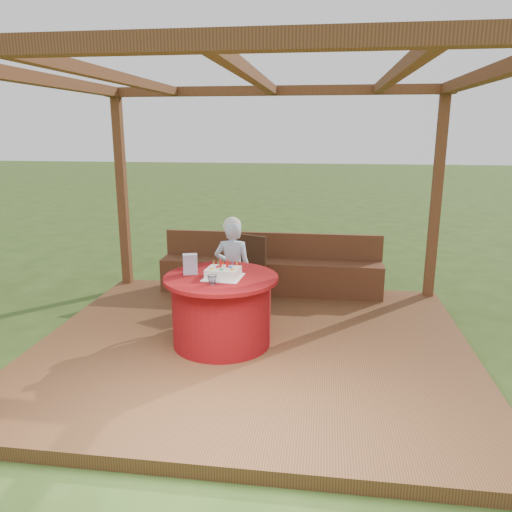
{
  "coord_description": "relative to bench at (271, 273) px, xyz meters",
  "views": [
    {
      "loc": [
        0.7,
        -4.81,
        2.31
      ],
      "look_at": [
        0.0,
        0.25,
        1.0
      ],
      "focal_mm": 35.0,
      "sensor_mm": 36.0,
      "label": 1
    }
  ],
  "objects": [
    {
      "name": "ground",
      "position": [
        0.0,
        -1.72,
        -0.38
      ],
      "size": [
        60.0,
        60.0,
        0.0
      ],
      "primitive_type": "plane",
      "color": "#2D4617",
      "rests_on": "ground"
    },
    {
      "name": "deck",
      "position": [
        0.0,
        -1.72,
        -0.32
      ],
      "size": [
        4.5,
        4.0,
        0.12
      ],
      "primitive_type": "cube",
      "color": "brown",
      "rests_on": "ground"
    },
    {
      "name": "pergola",
      "position": [
        0.0,
        -1.72,
        2.02
      ],
      "size": [
        4.5,
        4.0,
        2.72
      ],
      "color": "brown",
      "rests_on": "deck"
    },
    {
      "name": "bench",
      "position": [
        0.0,
        0.0,
        0.0
      ],
      "size": [
        3.0,
        0.42,
        0.8
      ],
      "color": "brown",
      "rests_on": "deck"
    },
    {
      "name": "table",
      "position": [
        -0.32,
        -1.77,
        0.11
      ],
      "size": [
        1.17,
        1.17,
        0.73
      ],
      "color": "#9B1110",
      "rests_on": "deck"
    },
    {
      "name": "chair",
      "position": [
        -0.25,
        -0.43,
        0.2
      ],
      "size": [
        0.54,
        0.54,
        0.86
      ],
      "color": "#321D10",
      "rests_on": "deck"
    },
    {
      "name": "elderly_woman",
      "position": [
        -0.34,
        -1.01,
        0.35
      ],
      "size": [
        0.44,
        0.3,
        1.21
      ],
      "color": "#A3D1F2",
      "rests_on": "deck"
    },
    {
      "name": "birthday_cake",
      "position": [
        -0.29,
        -1.81,
        0.52
      ],
      "size": [
        0.4,
        0.4,
        0.17
      ],
      "color": "white",
      "rests_on": "table"
    },
    {
      "name": "gift_bag",
      "position": [
        -0.65,
        -1.72,
        0.57
      ],
      "size": [
        0.17,
        0.13,
        0.21
      ],
      "primitive_type": "cube",
      "rotation": [
        0.0,
        0.0,
        0.29
      ],
      "color": "#D98DC3",
      "rests_on": "table"
    },
    {
      "name": "drinking_glass",
      "position": [
        -0.35,
        -2.04,
        0.51
      ],
      "size": [
        0.12,
        0.12,
        0.09
      ],
      "primitive_type": "imported",
      "rotation": [
        0.0,
        0.0,
        -0.3
      ],
      "color": "white",
      "rests_on": "table"
    }
  ]
}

